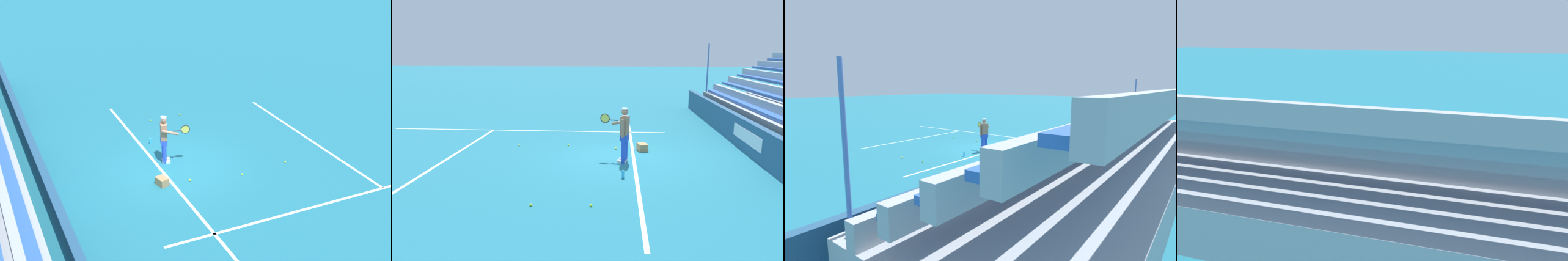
% 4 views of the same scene
% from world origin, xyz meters
% --- Properties ---
extents(ground_plane, '(160.00, 160.00, 0.00)m').
position_xyz_m(ground_plane, '(0.00, 0.00, 0.00)').
color(ground_plane, '#1E6B7F').
extents(court_baseline_white, '(12.00, 0.10, 0.01)m').
position_xyz_m(court_baseline_white, '(0.00, -0.50, 0.00)').
color(court_baseline_white, white).
rests_on(court_baseline_white, ground).
extents(court_sideline_white, '(0.10, 12.00, 0.01)m').
position_xyz_m(court_sideline_white, '(4.11, 4.00, 0.00)').
color(court_sideline_white, white).
rests_on(court_sideline_white, ground).
extents(court_service_line_white, '(8.22, 0.10, 0.01)m').
position_xyz_m(court_service_line_white, '(0.00, 5.50, 0.00)').
color(court_service_line_white, white).
rests_on(court_service_line_white, ground).
extents(back_wall_sponsor_board, '(23.12, 0.25, 1.10)m').
position_xyz_m(back_wall_sponsor_board, '(-0.01, -4.40, 0.55)').
color(back_wall_sponsor_board, navy).
rests_on(back_wall_sponsor_board, ground).
extents(bleacher_stand, '(21.96, 4.00, 3.85)m').
position_xyz_m(bleacher_stand, '(0.00, -7.03, 0.79)').
color(bleacher_stand, '#9EA3A8').
rests_on(bleacher_stand, ground).
extents(tennis_player, '(0.77, 0.95, 1.71)m').
position_xyz_m(tennis_player, '(-0.46, -0.16, 0.89)').
color(tennis_player, blue).
rests_on(tennis_player, ground).
extents(ball_box_cardboard, '(0.46, 0.39, 0.26)m').
position_xyz_m(ball_box_cardboard, '(0.98, -0.84, 0.13)').
color(ball_box_cardboard, '#A87F51').
rests_on(ball_box_cardboard, ground).
extents(tennis_ball_toward_net, '(0.07, 0.07, 0.07)m').
position_xyz_m(tennis_ball_toward_net, '(1.49, 1.83, 0.03)').
color(tennis_ball_toward_net, '#CCE533').
rests_on(tennis_ball_toward_net, ground).
extents(tennis_ball_midcourt, '(0.07, 0.07, 0.07)m').
position_xyz_m(tennis_ball_midcourt, '(1.32, 3.62, 0.03)').
color(tennis_ball_midcourt, '#CCE533').
rests_on(tennis_ball_midcourt, ground).
extents(tennis_ball_near_player, '(0.07, 0.07, 0.07)m').
position_xyz_m(tennis_ball_near_player, '(-4.12, 1.95, 0.03)').
color(tennis_ball_near_player, '#CCE533').
rests_on(tennis_ball_near_player, ground).
extents(tennis_ball_by_box, '(0.07, 0.07, 0.07)m').
position_xyz_m(tennis_ball_by_box, '(1.13, 0.09, 0.03)').
color(tennis_ball_by_box, '#CCE533').
rests_on(tennis_ball_by_box, ground).
extents(tennis_ball_on_baseline, '(0.07, 0.07, 0.07)m').
position_xyz_m(tennis_ball_on_baseline, '(-4.04, 0.61, 0.03)').
color(tennis_ball_on_baseline, '#CCE533').
rests_on(tennis_ball_on_baseline, ground).
extents(water_bottle, '(0.07, 0.07, 0.22)m').
position_xyz_m(water_bottle, '(-2.03, -0.13, 0.11)').
color(water_bottle, '#33B2E5').
rests_on(water_bottle, ground).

